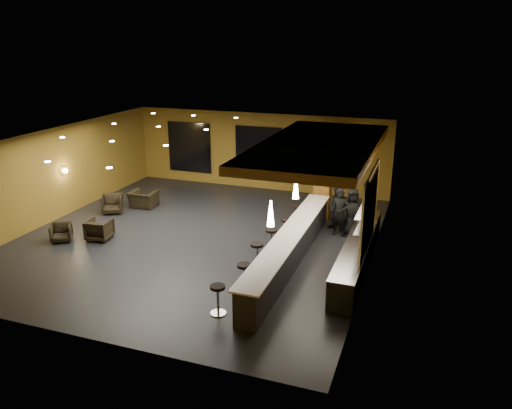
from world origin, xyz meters
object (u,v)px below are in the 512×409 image
(staff_c, at_px, (352,212))
(armchair_a, at_px, (61,232))
(column, at_px, (323,174))
(bar_stool_5, at_px, (297,213))
(pendant_2, at_px, (315,168))
(bar_stool_2, at_px, (257,252))
(prep_counter, at_px, (357,254))
(armchair_c, at_px, (112,204))
(pendant_1, at_px, (296,188))
(bar_stool_4, at_px, (286,226))
(bar_counter, at_px, (290,249))
(staff_b, at_px, (338,209))
(bar_stool_3, at_px, (271,237))
(armchair_b, at_px, (99,229))
(bar_stool_0, at_px, (218,296))
(bar_stool_1, at_px, (244,274))
(staff_a, at_px, (340,213))
(pendant_0, at_px, (271,213))
(armchair_d, at_px, (143,199))

(staff_c, height_order, armchair_a, staff_c)
(column, relative_size, bar_stool_5, 4.38)
(pendant_2, xyz_separation_m, bar_stool_2, (-0.87, -3.61, -1.83))
(prep_counter, xyz_separation_m, armchair_c, (-10.04, 1.74, -0.06))
(column, relative_size, pendant_1, 5.00)
(prep_counter, bearing_deg, bar_stool_4, 152.54)
(bar_counter, xyz_separation_m, staff_c, (1.40, 3.02, 0.37))
(pendant_2, relative_size, bar_stool_5, 0.88)
(staff_b, height_order, bar_stool_3, staff_b)
(armchair_c, xyz_separation_m, bar_stool_4, (7.37, -0.35, 0.11))
(prep_counter, relative_size, pendant_1, 8.57)
(armchair_b, xyz_separation_m, bar_stool_2, (5.94, -0.33, 0.15))
(bar_stool_0, bearing_deg, bar_stool_1, 81.86)
(pendant_1, height_order, armchair_a, pendant_1)
(staff_c, bearing_deg, staff_b, 133.56)
(armchair_c, xyz_separation_m, bar_stool_5, (7.37, 1.07, 0.14))
(staff_c, xyz_separation_m, bar_stool_4, (-2.08, -1.13, -0.39))
(pendant_2, distance_m, bar_stool_3, 3.06)
(staff_a, bearing_deg, pendant_0, -99.42)
(bar_counter, xyz_separation_m, prep_counter, (2.00, 0.50, -0.07))
(pendant_1, relative_size, armchair_c, 0.87)
(prep_counter, height_order, staff_c, staff_c)
(staff_a, distance_m, bar_stool_0, 6.59)
(pendant_0, height_order, bar_stool_4, pendant_0)
(pendant_1, bearing_deg, armchair_b, -173.51)
(bar_counter, xyz_separation_m, bar_stool_3, (-0.84, 0.70, 0.01))
(pendant_1, xyz_separation_m, pendant_2, (0.00, 2.50, 0.00))
(bar_stool_2, bearing_deg, staff_a, 61.70)
(staff_b, bearing_deg, pendant_1, -85.74)
(bar_counter, relative_size, bar_stool_1, 9.85)
(pendant_2, height_order, bar_stool_5, pendant_2)
(bar_stool_1, height_order, bar_stool_4, bar_stool_1)
(pendant_0, bearing_deg, bar_stool_3, 107.27)
(staff_b, distance_m, staff_c, 0.64)
(staff_c, bearing_deg, bar_stool_5, 157.27)
(armchair_c, distance_m, armchair_d, 1.31)
(staff_c, distance_m, bar_stool_5, 2.12)
(armchair_b, bearing_deg, bar_counter, 174.86)
(staff_b, bearing_deg, bar_counter, -83.35)
(bar_stool_4, bearing_deg, bar_counter, -70.30)
(column, xyz_separation_m, pendant_2, (0.00, -1.60, 0.60))
(column, distance_m, pendant_2, 1.71)
(staff_c, xyz_separation_m, bar_stool_3, (-2.24, -2.32, -0.36))
(pendant_1, bearing_deg, armchair_d, 159.07)
(column, relative_size, armchair_a, 5.07)
(staff_b, bearing_deg, prep_counter, -47.14)
(pendant_1, bearing_deg, pendant_0, -90.00)
(armchair_c, bearing_deg, armchair_d, 23.70)
(pendant_2, relative_size, bar_stool_1, 0.86)
(armchair_d, relative_size, bar_stool_0, 1.30)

